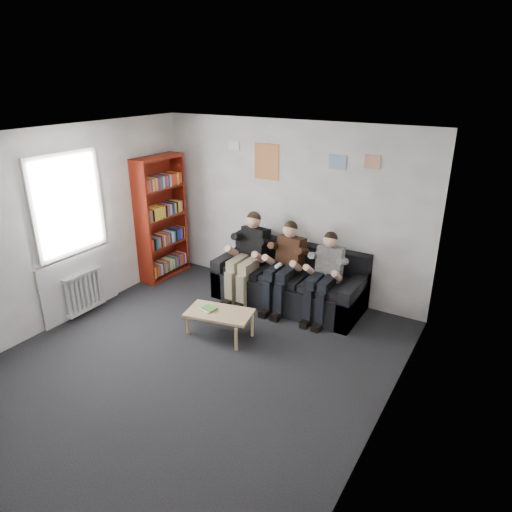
# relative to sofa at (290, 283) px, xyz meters

# --- Properties ---
(room_shell) EXTENTS (5.00, 5.00, 5.00)m
(room_shell) POSITION_rel_sofa_xyz_m (-0.26, -2.07, 1.03)
(room_shell) COLOR black
(room_shell) RESTS_ON ground
(sofa) EXTENTS (2.27, 0.93, 0.88)m
(sofa) POSITION_rel_sofa_xyz_m (0.00, 0.00, 0.00)
(sofa) COLOR black
(sofa) RESTS_ON ground
(bookshelf) EXTENTS (0.31, 0.94, 2.08)m
(bookshelf) POSITION_rel_sofa_xyz_m (-2.33, -0.21, 0.73)
(bookshelf) COLOR maroon
(bookshelf) RESTS_ON ground
(coffee_table) EXTENTS (0.88, 0.48, 0.35)m
(coffee_table) POSITION_rel_sofa_xyz_m (-0.36, -1.36, -0.01)
(coffee_table) COLOR tan
(coffee_table) RESTS_ON ground
(game_cases) EXTENTS (0.21, 0.17, 0.03)m
(game_cases) POSITION_rel_sofa_xyz_m (-0.53, -1.38, 0.05)
(game_cases) COLOR silver
(game_cases) RESTS_ON coffee_table
(person_left) EXTENTS (0.42, 0.89, 1.37)m
(person_left) POSITION_rel_sofa_xyz_m (-0.63, -0.21, 0.37)
(person_left) COLOR black
(person_left) RESTS_ON sofa
(person_middle) EXTENTS (0.39, 0.84, 1.32)m
(person_middle) POSITION_rel_sofa_xyz_m (-0.00, -0.20, 0.35)
(person_middle) COLOR #4D2919
(person_middle) RESTS_ON sofa
(person_right) EXTENTS (0.37, 0.78, 1.27)m
(person_right) POSITION_rel_sofa_xyz_m (0.63, -0.20, 0.33)
(person_right) COLOR silver
(person_right) RESTS_ON sofa
(radiator) EXTENTS (0.10, 0.64, 0.60)m
(radiator) POSITION_rel_sofa_xyz_m (-2.41, -1.87, 0.03)
(radiator) COLOR silver
(radiator) RESTS_ON ground
(window) EXTENTS (0.05, 1.30, 2.36)m
(window) POSITION_rel_sofa_xyz_m (-2.49, -1.87, 0.71)
(window) COLOR white
(window) RESTS_ON room_shell
(poster_large) EXTENTS (0.42, 0.01, 0.55)m
(poster_large) POSITION_rel_sofa_xyz_m (-0.66, 0.42, 1.73)
(poster_large) COLOR gold
(poster_large) RESTS_ON room_shell
(poster_blue) EXTENTS (0.25, 0.01, 0.20)m
(poster_blue) POSITION_rel_sofa_xyz_m (0.49, 0.42, 1.83)
(poster_blue) COLOR #4384E4
(poster_blue) RESTS_ON room_shell
(poster_pink) EXTENTS (0.22, 0.01, 0.18)m
(poster_pink) POSITION_rel_sofa_xyz_m (0.99, 0.42, 1.88)
(poster_pink) COLOR #DC44A8
(poster_pink) RESTS_ON room_shell
(poster_sign) EXTENTS (0.20, 0.01, 0.14)m
(poster_sign) POSITION_rel_sofa_xyz_m (-1.26, 0.42, 1.93)
(poster_sign) COLOR white
(poster_sign) RESTS_ON room_shell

